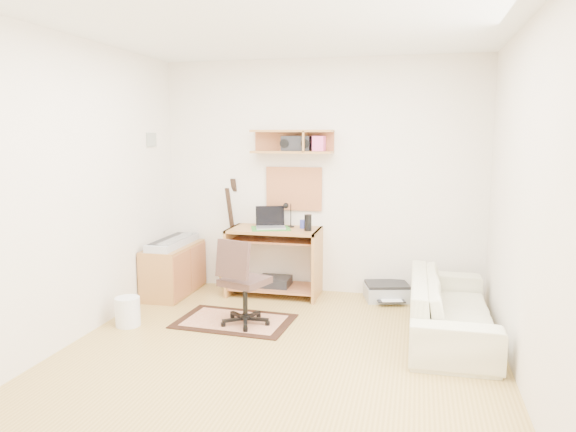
% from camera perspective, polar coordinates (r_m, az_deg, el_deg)
% --- Properties ---
extents(floor, '(3.60, 4.00, 0.01)m').
position_cam_1_polar(floor, '(4.54, -1.25, -14.70)').
color(floor, tan).
rests_on(floor, ground).
extents(ceiling, '(3.60, 4.00, 0.01)m').
position_cam_1_polar(ceiling, '(4.25, -1.37, 19.68)').
color(ceiling, white).
rests_on(ceiling, ground).
extents(back_wall, '(3.60, 0.01, 2.60)m').
position_cam_1_polar(back_wall, '(6.15, 3.42, 4.01)').
color(back_wall, white).
rests_on(back_wall, ground).
extents(left_wall, '(0.01, 4.00, 2.60)m').
position_cam_1_polar(left_wall, '(4.96, -21.92, 2.32)').
color(left_wall, white).
rests_on(left_wall, ground).
extents(right_wall, '(0.01, 4.00, 2.60)m').
position_cam_1_polar(right_wall, '(4.13, 23.72, 1.08)').
color(right_wall, white).
rests_on(right_wall, ground).
extents(wall_shelf, '(0.90, 0.25, 0.26)m').
position_cam_1_polar(wall_shelf, '(6.06, 0.42, 7.75)').
color(wall_shelf, '#B37A3F').
rests_on(wall_shelf, back_wall).
extents(cork_board, '(0.64, 0.03, 0.49)m').
position_cam_1_polar(cork_board, '(6.19, 0.63, 2.85)').
color(cork_board, tan).
rests_on(cork_board, back_wall).
extents(wall_photo, '(0.02, 0.20, 0.15)m').
position_cam_1_polar(wall_photo, '(6.22, -14.00, 7.70)').
color(wall_photo, '#4C8CBF').
rests_on(wall_photo, left_wall).
extents(desk, '(1.00, 0.55, 0.75)m').
position_cam_1_polar(desk, '(6.12, -1.43, -4.78)').
color(desk, '#B37A3F').
rests_on(desk, floor).
extents(laptop, '(0.40, 0.40, 0.24)m').
position_cam_1_polar(laptop, '(6.01, -1.81, -0.19)').
color(laptop, silver).
rests_on(laptop, desk).
extents(speaker, '(0.08, 0.08, 0.18)m').
position_cam_1_polar(speaker, '(5.89, 2.09, -0.70)').
color(speaker, black).
rests_on(speaker, desk).
extents(desk_lamp, '(0.09, 0.09, 0.27)m').
position_cam_1_polar(desk_lamp, '(6.12, 0.29, 0.11)').
color(desk_lamp, black).
rests_on(desk_lamp, desk).
extents(pencil_cup, '(0.06, 0.06, 0.09)m').
position_cam_1_polar(pencil_cup, '(6.06, 1.54, -0.84)').
color(pencil_cup, '#3841A9').
rests_on(pencil_cup, desk).
extents(boombox, '(0.31, 0.14, 0.16)m').
position_cam_1_polar(boombox, '(6.05, 0.85, 7.55)').
color(boombox, black).
rests_on(boombox, wall_shelf).
extents(rug, '(1.12, 0.78, 0.01)m').
position_cam_1_polar(rug, '(5.38, -5.58, -10.79)').
color(rug, beige).
rests_on(rug, floor).
extents(task_chair, '(0.55, 0.55, 0.85)m').
position_cam_1_polar(task_chair, '(5.17, -4.49, -6.76)').
color(task_chair, '#3B2823').
rests_on(task_chair, floor).
extents(cabinet, '(0.40, 0.90, 0.55)m').
position_cam_1_polar(cabinet, '(6.32, -11.80, -5.46)').
color(cabinet, '#B37A3F').
rests_on(cabinet, floor).
extents(music_keyboard, '(0.27, 0.86, 0.08)m').
position_cam_1_polar(music_keyboard, '(6.25, -11.88, -2.68)').
color(music_keyboard, '#B2B5BA').
rests_on(music_keyboard, cabinet).
extents(guitar, '(0.40, 0.33, 1.28)m').
position_cam_1_polar(guitar, '(6.35, -5.99, -1.88)').
color(guitar, '#AD8535').
rests_on(guitar, floor).
extents(waste_basket, '(0.28, 0.28, 0.27)m').
position_cam_1_polar(waste_basket, '(5.42, -16.32, -9.51)').
color(waste_basket, white).
rests_on(waste_basket, floor).
extents(printer, '(0.54, 0.47, 0.17)m').
position_cam_1_polar(printer, '(6.10, 10.24, -7.77)').
color(printer, '#A5A8AA').
rests_on(printer, floor).
extents(sofa, '(0.52, 1.79, 0.70)m').
position_cam_1_polar(sofa, '(5.13, 16.59, -8.09)').
color(sofa, beige).
rests_on(sofa, floor).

